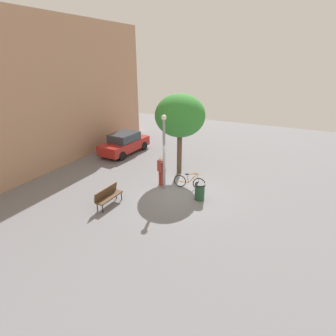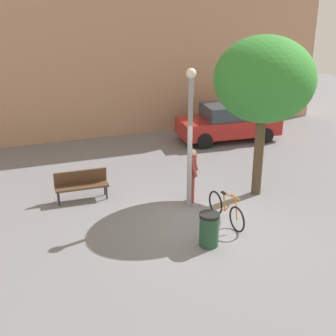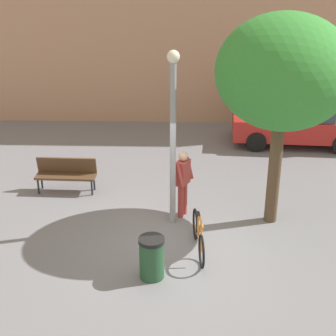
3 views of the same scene
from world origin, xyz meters
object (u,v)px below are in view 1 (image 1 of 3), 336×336
Objects in this scene: person_by_lamppost at (161,170)px; trash_bin at (200,191)px; park_bench at (108,195)px; bicycle_orange at (190,182)px; plaza_tree at (180,116)px; parked_car_red at (125,143)px; lamppost at (164,147)px.

person_by_lamppost is 2.65m from trash_bin.
person_by_lamppost is 3.40m from park_bench.
person_by_lamppost is 1.04× the size of park_bench.
park_bench is 4.51m from bicycle_orange.
plaza_tree is (5.23, -1.46, 3.04)m from park_bench.
parked_car_red reaches higher than park_bench.
plaza_tree reaches higher than parked_car_red.
plaza_tree is at bearing -107.45° from parked_car_red.
trash_bin is (-0.36, -2.20, -1.94)m from lamppost.
person_by_lamppost reaches higher than trash_bin.
bicycle_orange is 1.33m from trash_bin.
parked_car_red is (6.87, 3.75, 0.23)m from park_bench.
lamppost is at bearing -29.16° from park_bench.
person_by_lamppost is 3.37m from plaza_tree.
plaza_tree is 3.93m from bicycle_orange.
plaza_tree is 6.15m from parked_car_red.
trash_bin is (-4.35, -7.57, -0.33)m from parked_car_red.
parked_car_red is at bearing 28.65° from park_bench.
bicycle_orange is (3.46, -2.88, -0.16)m from park_bench.
person_by_lamppost reaches higher than bicycle_orange.
plaza_tree is 1.13× the size of parked_car_red.
plaza_tree is at bearing 40.91° from trash_bin.
trash_bin is at bearing -135.32° from bicycle_orange.
plaza_tree reaches higher than trash_bin.
parked_car_red is at bearing 60.09° from trash_bin.
park_bench is at bearing 123.44° from trash_bin.
park_bench is at bearing -151.35° from parked_car_red.
lamppost is 2.44m from bicycle_orange.
plaza_tree is at bearing -15.62° from park_bench.
lamppost is 2.26× the size of bicycle_orange.
parked_car_red is at bearing 62.80° from bicycle_orange.
lamppost is 4.63× the size of trash_bin.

